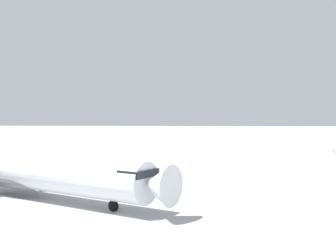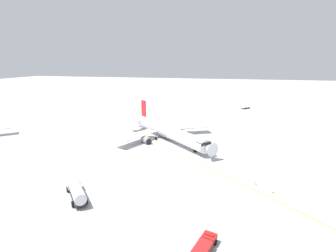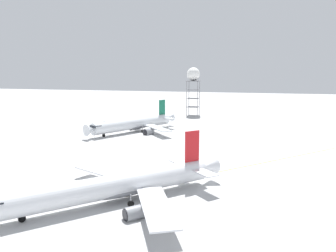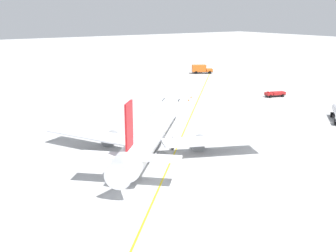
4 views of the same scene
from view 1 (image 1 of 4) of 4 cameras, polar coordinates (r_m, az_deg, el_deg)
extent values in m
cylinder|color=silver|center=(50.63, -18.87, -5.82)|extent=(20.10, 31.87, 4.11)
cone|color=silver|center=(38.15, -1.42, -8.12)|extent=(4.87, 4.51, 3.90)
cube|color=black|center=(39.28, -4.09, -6.48)|extent=(4.22, 3.79, 0.70)
ellipsoid|color=slate|center=(52.12, -20.03, -6.88)|extent=(9.18, 12.55, 2.26)
cube|color=silver|center=(59.42, -12.96, -5.41)|extent=(13.42, 14.27, 0.28)
cylinder|color=gray|center=(56.43, -13.15, -7.34)|extent=(3.78, 4.04, 2.55)
cylinder|color=black|center=(55.26, -11.94, -7.51)|extent=(1.97, 1.18, 2.17)
cylinder|color=#9EA0A5|center=(41.61, -7.55, -9.62)|extent=(0.20, 0.20, 1.84)
cylinder|color=black|center=(41.80, -7.54, -10.86)|extent=(0.79, 1.11, 1.10)
cylinder|color=#9EA0A5|center=(54.32, -17.10, -7.06)|extent=(0.20, 0.20, 1.84)
cylinder|color=black|center=(54.46, -17.09, -8.02)|extent=(0.79, 1.11, 1.10)
camera|label=2|loc=(65.72, 104.21, 13.38)|focal=27.61mm
camera|label=3|loc=(129.81, 49.46, 6.54)|focal=35.18mm
camera|label=4|loc=(104.48, -3.66, 8.21)|focal=44.72mm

